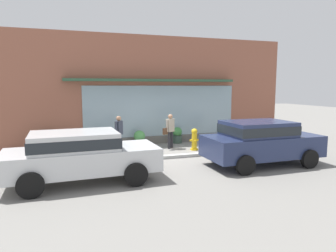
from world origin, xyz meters
TOP-DOWN VIEW (x-y plane):
  - ground_plane at (0.00, 0.00)m, footprint 60.00×60.00m
  - curb_strip at (0.00, -0.20)m, footprint 14.00×0.24m
  - storefront at (0.01, 3.18)m, footprint 14.00×0.81m
  - fire_hydrant at (1.28, 0.92)m, footprint 0.41×0.37m
  - pedestrian_with_handbag at (0.37, 1.55)m, footprint 0.64×0.41m
  - pedestrian_passerby at (-1.92, 1.36)m, footprint 0.36×0.41m
  - parked_car_navy at (2.48, -2.12)m, footprint 4.08×2.06m
  - parked_car_silver at (-3.60, -2.21)m, footprint 4.36×2.06m
  - potted_plant_doorstep at (-3.82, 2.67)m, footprint 0.45×0.45m
  - potted_plant_window_center at (-4.86, 2.58)m, footprint 0.61×0.61m
  - potted_plant_corner_tall at (1.14, 2.68)m, footprint 0.46×0.46m
  - potted_plant_near_hydrant at (-0.82, 2.41)m, footprint 0.52×0.52m

SIDE VIEW (x-z plane):
  - ground_plane at x=0.00m, z-range 0.00..0.00m
  - curb_strip at x=0.00m, z-range 0.00..0.12m
  - potted_plant_near_hydrant at x=-0.82m, z-range 0.01..0.76m
  - potted_plant_corner_tall at x=1.14m, z-range 0.01..0.79m
  - potted_plant_doorstep at x=-3.82m, z-range -0.02..0.87m
  - fire_hydrant at x=1.28m, z-range 0.01..0.96m
  - potted_plant_window_center at x=-4.86m, z-range 0.05..0.93m
  - parked_car_silver at x=-3.60m, z-range 0.12..1.59m
  - parked_car_navy at x=2.48m, z-range 0.11..1.66m
  - pedestrian_with_handbag at x=0.37m, z-range 0.12..1.66m
  - pedestrian_passerby at x=-1.92m, z-range 0.13..1.68m
  - storefront at x=0.01m, z-range -0.06..5.08m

